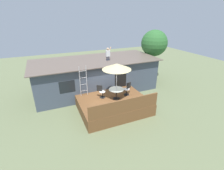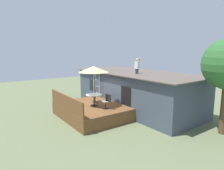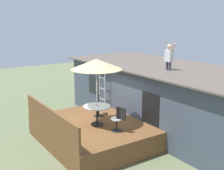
{
  "view_description": "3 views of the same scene",
  "coord_description": "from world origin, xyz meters",
  "px_view_note": "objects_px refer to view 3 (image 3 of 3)",
  "views": [
    {
      "loc": [
        -4.01,
        -9.22,
        6.25
      ],
      "look_at": [
        0.38,
        0.96,
        1.41
      ],
      "focal_mm": 26.18,
      "sensor_mm": 36.0,
      "label": 1
    },
    {
      "loc": [
        10.76,
        -6.22,
        4.22
      ],
      "look_at": [
        0.46,
        1.17,
        2.06
      ],
      "focal_mm": 31.4,
      "sensor_mm": 36.0,
      "label": 2
    },
    {
      "loc": [
        9.27,
        -5.47,
        4.77
      ],
      "look_at": [
        -0.44,
        1.07,
        2.08
      ],
      "focal_mm": 46.36,
      "sensor_mm": 36.0,
      "label": 3
    }
  ],
  "objects_px": {
    "patio_table": "(97,110)",
    "step_ladder": "(102,83)",
    "patio_umbrella": "(96,64)",
    "person_figure": "(169,55)",
    "patio_chair_right": "(118,119)",
    "patio_chair_left": "(99,105)"
  },
  "relations": [
    {
      "from": "person_figure",
      "to": "patio_chair_right",
      "type": "height_order",
      "value": "person_figure"
    },
    {
      "from": "patio_table",
      "to": "patio_umbrella",
      "type": "bearing_deg",
      "value": -90.0
    },
    {
      "from": "patio_umbrella",
      "to": "step_ladder",
      "type": "distance_m",
      "value": 2.69
    },
    {
      "from": "person_figure",
      "to": "patio_chair_left",
      "type": "distance_m",
      "value": 3.56
    },
    {
      "from": "patio_table",
      "to": "patio_chair_right",
      "type": "height_order",
      "value": "patio_chair_right"
    },
    {
      "from": "step_ladder",
      "to": "patio_table",
      "type": "bearing_deg",
      "value": -36.97
    },
    {
      "from": "patio_umbrella",
      "to": "patio_table",
      "type": "bearing_deg",
      "value": 90.0
    },
    {
      "from": "patio_chair_left",
      "to": "patio_chair_right",
      "type": "height_order",
      "value": "same"
    },
    {
      "from": "patio_table",
      "to": "step_ladder",
      "type": "relative_size",
      "value": 0.47
    },
    {
      "from": "step_ladder",
      "to": "patio_chair_right",
      "type": "bearing_deg",
      "value": -21.6
    },
    {
      "from": "step_ladder",
      "to": "patio_chair_left",
      "type": "relative_size",
      "value": 2.39
    },
    {
      "from": "patio_table",
      "to": "step_ladder",
      "type": "distance_m",
      "value": 2.44
    },
    {
      "from": "step_ladder",
      "to": "patio_chair_right",
      "type": "height_order",
      "value": "step_ladder"
    },
    {
      "from": "patio_table",
      "to": "person_figure",
      "type": "bearing_deg",
      "value": 78.24
    },
    {
      "from": "person_figure",
      "to": "patio_chair_left",
      "type": "height_order",
      "value": "person_figure"
    },
    {
      "from": "patio_umbrella",
      "to": "person_figure",
      "type": "distance_m",
      "value": 3.13
    },
    {
      "from": "patio_table",
      "to": "step_ladder",
      "type": "xyz_separation_m",
      "value": [
        -1.91,
        1.44,
        0.51
      ]
    },
    {
      "from": "patio_table",
      "to": "patio_umbrella",
      "type": "relative_size",
      "value": 0.41
    },
    {
      "from": "patio_chair_right",
      "to": "person_figure",
      "type": "bearing_deg",
      "value": -98.21
    },
    {
      "from": "patio_umbrella",
      "to": "patio_chair_left",
      "type": "relative_size",
      "value": 2.76
    },
    {
      "from": "patio_table",
      "to": "patio_chair_right",
      "type": "distance_m",
      "value": 1.05
    },
    {
      "from": "patio_table",
      "to": "patio_umbrella",
      "type": "height_order",
      "value": "patio_umbrella"
    }
  ]
}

